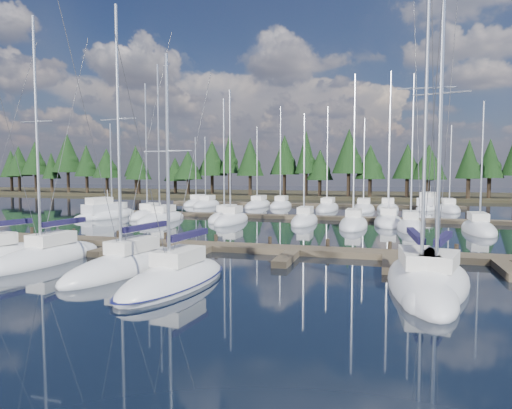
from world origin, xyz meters
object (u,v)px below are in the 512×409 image
(front_sailboat_4, at_px, (174,280))
(main_dock, at_px, (208,248))
(motor_yacht_left, at_px, (102,214))
(motor_yacht_right, at_px, (428,206))
(front_sailboat_6, at_px, (437,284))
(front_sailboat_5, at_px, (419,282))
(front_sailboat_3, at_px, (128,265))
(front_sailboat_2, at_px, (47,257))

(front_sailboat_4, bearing_deg, main_dock, 102.51)
(motor_yacht_left, xyz_separation_m, motor_yacht_right, (37.67, 23.44, 0.01))
(front_sailboat_4, bearing_deg, front_sailboat_6, 10.90)
(main_dock, relative_size, front_sailboat_4, 3.82)
(front_sailboat_5, distance_m, front_sailboat_6, 0.81)
(front_sailboat_3, xyz_separation_m, front_sailboat_5, (15.08, 0.31, 0.00))
(main_dock, relative_size, front_sailboat_5, 2.68)
(front_sailboat_4, distance_m, motor_yacht_right, 52.29)
(front_sailboat_2, xyz_separation_m, front_sailboat_6, (21.80, -0.82, 0.01))
(front_sailboat_3, bearing_deg, front_sailboat_6, 0.07)
(front_sailboat_2, relative_size, front_sailboat_5, 0.92)
(main_dock, xyz_separation_m, motor_yacht_left, (-20.00, 17.09, 0.25))
(front_sailboat_6, bearing_deg, front_sailboat_2, 177.86)
(front_sailboat_5, xyz_separation_m, motor_yacht_left, (-33.25, 23.88, 0.15))
(motor_yacht_right, bearing_deg, motor_yacht_left, -148.11)
(front_sailboat_5, height_order, front_sailboat_6, front_sailboat_5)
(front_sailboat_4, height_order, motor_yacht_left, front_sailboat_4)
(front_sailboat_3, relative_size, front_sailboat_4, 1.29)
(front_sailboat_2, bearing_deg, motor_yacht_left, 117.59)
(front_sailboat_6, relative_size, motor_yacht_right, 1.83)
(motor_yacht_right, bearing_deg, front_sailboat_2, -118.55)
(front_sailboat_4, xyz_separation_m, motor_yacht_left, (-22.08, 26.47, 0.18))
(front_sailboat_2, xyz_separation_m, front_sailboat_4, (9.87, -3.11, -0.03))
(motor_yacht_right, bearing_deg, front_sailboat_6, -94.41)
(main_dock, distance_m, front_sailboat_4, 9.60)
(front_sailboat_2, xyz_separation_m, front_sailboat_3, (5.97, -0.83, -0.01))
(main_dock, xyz_separation_m, front_sailboat_4, (2.08, -9.38, 0.07))
(front_sailboat_6, height_order, motor_yacht_left, front_sailboat_6)
(main_dock, bearing_deg, motor_yacht_right, 66.44)
(front_sailboat_4, relative_size, front_sailboat_6, 0.72)
(front_sailboat_3, height_order, motor_yacht_left, front_sailboat_3)
(front_sailboat_2, relative_size, front_sailboat_4, 1.31)
(front_sailboat_6, distance_m, motor_yacht_left, 41.72)
(front_sailboat_4, xyz_separation_m, front_sailboat_6, (11.92, 2.30, 0.04))
(front_sailboat_5, relative_size, front_sailboat_6, 1.03)
(front_sailboat_5, bearing_deg, front_sailboat_2, 178.57)
(front_sailboat_6, bearing_deg, front_sailboat_4, -169.10)
(front_sailboat_3, xyz_separation_m, front_sailboat_4, (3.91, -2.28, -0.03))
(front_sailboat_2, distance_m, front_sailboat_6, 21.81)
(main_dock, bearing_deg, front_sailboat_2, -141.21)
(front_sailboat_2, distance_m, motor_yacht_left, 26.35)
(front_sailboat_4, relative_size, front_sailboat_5, 0.70)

